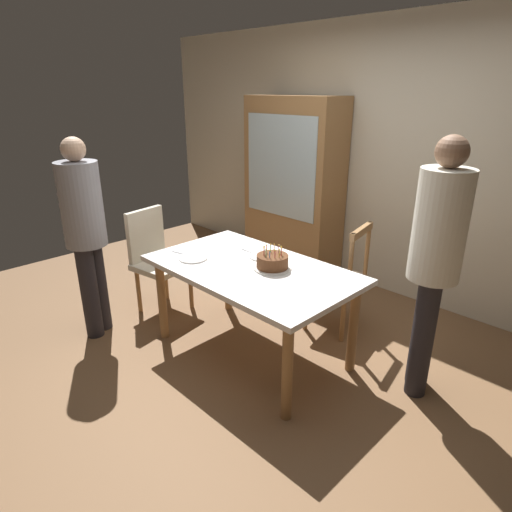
{
  "coord_description": "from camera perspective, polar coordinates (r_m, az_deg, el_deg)",
  "views": [
    {
      "loc": [
        2.13,
        -2.07,
        1.98
      ],
      "look_at": [
        0.05,
        0.0,
        0.84
      ],
      "focal_mm": 30.49,
      "sensor_mm": 36.0,
      "label": 1
    }
  ],
  "objects": [
    {
      "name": "ground",
      "position": [
        3.56,
        -0.58,
        -12.42
      ],
      "size": [
        6.4,
        6.4,
        0.0
      ],
      "primitive_type": "plane",
      "color": "brown"
    },
    {
      "name": "chair_spindle_back",
      "position": [
        3.74,
        10.66,
        -3.05
      ],
      "size": [
        0.52,
        0.52,
        0.95
      ],
      "color": "tan",
      "rests_on": "ground"
    },
    {
      "name": "chair_upholstered",
      "position": [
        4.11,
        -13.05,
        0.11
      ],
      "size": [
        0.51,
        0.51,
        0.95
      ],
      "color": "beige",
      "rests_on": "ground"
    },
    {
      "name": "fork_far_side",
      "position": [
        3.51,
        -0.92,
        0.6
      ],
      "size": [
        0.18,
        0.02,
        0.01
      ],
      "primitive_type": "cube",
      "rotation": [
        0.0,
        0.0,
        -0.03
      ],
      "color": "silver",
      "rests_on": "dining_table"
    },
    {
      "name": "back_wall",
      "position": [
        4.51,
        16.81,
        11.76
      ],
      "size": [
        6.4,
        0.1,
        2.6
      ],
      "primitive_type": "cube",
      "color": "beige",
      "rests_on": "ground"
    },
    {
      "name": "person_guest",
      "position": [
        2.94,
        22.46,
        -0.02
      ],
      "size": [
        0.32,
        0.32,
        1.73
      ],
      "color": "#262328",
      "rests_on": "ground"
    },
    {
      "name": "dining_table",
      "position": [
        3.25,
        -0.62,
        -2.9
      ],
      "size": [
        1.57,
        0.92,
        0.74
      ],
      "color": "white",
      "rests_on": "ground"
    },
    {
      "name": "plate_near_celebrant",
      "position": [
        3.39,
        -8.24,
        -0.28
      ],
      "size": [
        0.22,
        0.22,
        0.01
      ],
      "primitive_type": "cylinder",
      "color": "white",
      "rests_on": "dining_table"
    },
    {
      "name": "birthday_cake",
      "position": [
        3.16,
        2.17,
        -0.81
      ],
      "size": [
        0.28,
        0.28,
        0.17
      ],
      "color": "silver",
      "rests_on": "dining_table"
    },
    {
      "name": "china_cabinet",
      "position": [
        4.85,
        4.91,
        9.01
      ],
      "size": [
        1.1,
        0.45,
        1.9
      ],
      "color": "#9E7042",
      "rests_on": "ground"
    },
    {
      "name": "plate_far_side",
      "position": [
        3.4,
        0.95,
        -0.02
      ],
      "size": [
        0.22,
        0.22,
        0.01
      ],
      "primitive_type": "cylinder",
      "color": "white",
      "rests_on": "dining_table"
    },
    {
      "name": "fork_near_celebrant",
      "position": [
        3.52,
        -9.8,
        0.36
      ],
      "size": [
        0.18,
        0.05,
        0.01
      ],
      "primitive_type": "cube",
      "rotation": [
        0.0,
        0.0,
        0.22
      ],
      "color": "silver",
      "rests_on": "dining_table"
    },
    {
      "name": "person_celebrant",
      "position": [
        3.7,
        -21.52,
        3.41
      ],
      "size": [
        0.32,
        0.32,
        1.64
      ],
      "color": "#262328",
      "rests_on": "ground"
    }
  ]
}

